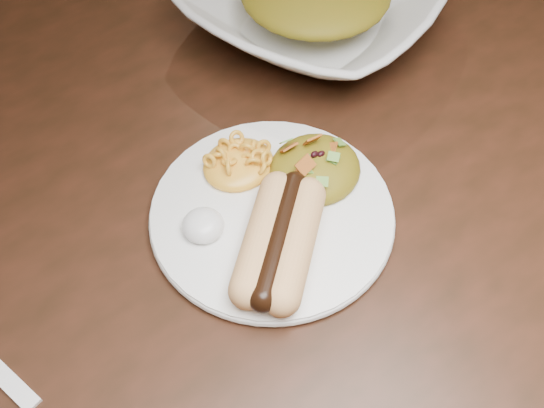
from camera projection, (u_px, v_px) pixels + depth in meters
floor at (219, 391)px, 1.29m from camera, size 4.00×4.00×0.00m
table at (182, 198)px, 0.76m from camera, size 1.60×0.90×0.75m
plate at (272, 214)px, 0.63m from camera, size 0.30×0.30×0.01m
hotdog at (279, 240)px, 0.58m from camera, size 0.12×0.13×0.03m
mac_and_cheese at (238, 158)px, 0.64m from camera, size 0.09×0.08×0.03m
sour_cream at (203, 223)px, 0.60m from camera, size 0.05×0.05×0.02m
taco_salad at (316, 163)px, 0.64m from camera, size 0.09×0.09×0.04m
serving_bowl at (315, 3)px, 0.78m from camera, size 0.38×0.38×0.07m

